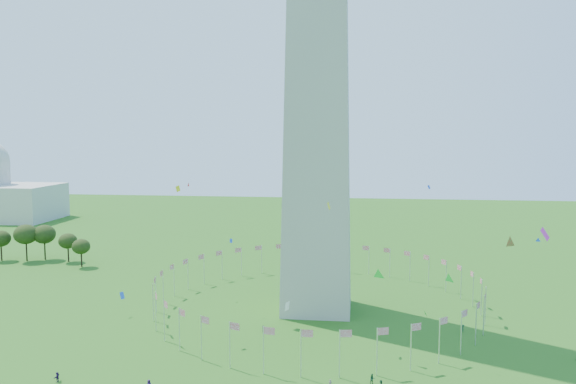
% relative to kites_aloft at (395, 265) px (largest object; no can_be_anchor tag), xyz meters
% --- Properties ---
extents(flag_ring, '(80.24, 80.24, 9.00)m').
position_rel_kites_aloft_xyz_m(flag_ring, '(-17.07, 29.45, -14.30)').
color(flag_ring, silver).
rests_on(flag_ring, ground).
extents(kites_aloft, '(101.34, 80.32, 39.08)m').
position_rel_kites_aloft_xyz_m(kites_aloft, '(0.00, 0.00, 0.00)').
color(kites_aloft, green).
rests_on(kites_aloft, ground).
extents(tree_line_west, '(55.47, 15.61, 12.84)m').
position_rel_kites_aloft_xyz_m(tree_line_west, '(-124.78, 70.28, -13.07)').
color(tree_line_west, '#2F4316').
rests_on(tree_line_west, ground).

